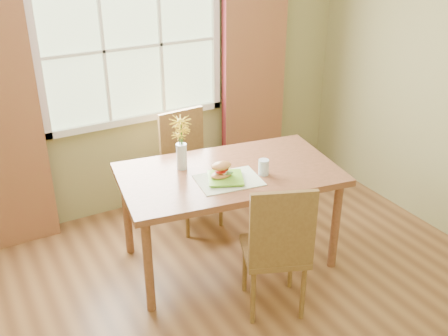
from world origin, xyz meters
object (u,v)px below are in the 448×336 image
chair_far (188,163)px  water_glass (264,168)px  croissant_sandwich (221,170)px  dining_table (229,181)px  chair_near (278,246)px  flower_vase (181,137)px

chair_far → water_glass: bearing=-81.5°
croissant_sandwich → water_glass: (0.31, -0.08, -0.02)m
chair_far → croissant_sandwich: size_ratio=5.99×
chair_far → croissant_sandwich: 0.86m
dining_table → croissant_sandwich: bearing=-133.6°
chair_near → flower_vase: (-0.25, 0.92, 0.49)m
croissant_sandwich → chair_near: bearing=-84.8°
dining_table → chair_near: chair_near is taller
chair_near → chair_far: chair_near is taller
dining_table → croissant_sandwich: size_ratio=10.26×
chair_far → water_glass: size_ratio=8.66×
flower_vase → chair_far: bearing=60.5°
water_glass → flower_vase: (-0.48, 0.38, 0.20)m
dining_table → chair_near: 0.72m
chair_near → croissant_sandwich: chair_near is taller
chair_far → water_glass: chair_far is taller
dining_table → chair_near: bearing=-84.1°
water_glass → chair_far: bearing=102.9°
chair_far → flower_vase: 0.75m
croissant_sandwich → water_glass: croissant_sandwich is taller
chair_near → water_glass: chair_near is taller
chair_near → dining_table: bearing=109.3°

